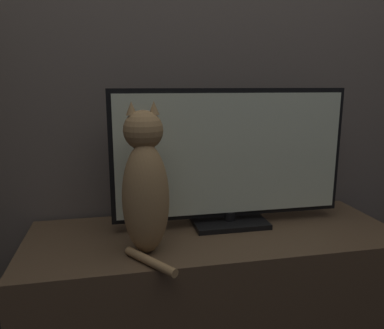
{
  "coord_description": "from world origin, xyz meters",
  "views": [
    {
      "loc": [
        -0.36,
        -0.4,
        0.98
      ],
      "look_at": [
        -0.09,
        0.89,
        0.69
      ],
      "focal_mm": 35.0,
      "sensor_mm": 36.0,
      "label": 1
    }
  ],
  "objects": [
    {
      "name": "cat",
      "position": [
        -0.27,
        0.8,
        0.65
      ],
      "size": [
        0.16,
        0.3,
        0.51
      ],
      "rotation": [
        0.0,
        0.0,
        0.01
      ],
      "color": "#997547",
      "rests_on": "tv_stand"
    },
    {
      "name": "wall_back",
      "position": [
        0.0,
        1.22,
        1.3
      ],
      "size": [
        4.8,
        0.05,
        2.6
      ],
      "color": "#60564C",
      "rests_on": "ground_plane"
    },
    {
      "name": "tv",
      "position": [
        0.08,
        0.98,
        0.69
      ],
      "size": [
        0.94,
        0.18,
        0.55
      ],
      "color": "black",
      "rests_on": "tv_stand"
    },
    {
      "name": "tv_stand",
      "position": [
        0.0,
        0.92,
        0.21
      ],
      "size": [
        1.42,
        0.52,
        0.41
      ],
      "color": "brown",
      "rests_on": "ground_plane"
    }
  ]
}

